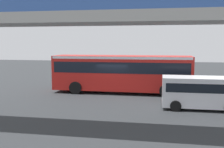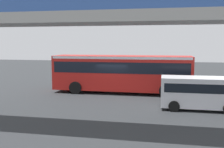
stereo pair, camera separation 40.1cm
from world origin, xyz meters
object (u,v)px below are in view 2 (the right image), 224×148
pedestrian (122,79)px  traffic_sign (174,67)px  city_bus (122,71)px  parked_van (199,91)px

pedestrian → traffic_sign: bearing=-159.6°
city_bus → traffic_sign: size_ratio=4.12×
pedestrian → traffic_sign: traffic_sign is taller
city_bus → pedestrian: bearing=-82.1°
pedestrian → traffic_sign: size_ratio=0.64×
parked_van → traffic_sign: traffic_sign is taller
traffic_sign → pedestrian: bearing=20.4°
parked_van → pedestrian: (6.05, -6.78, -0.30)m
city_bus → pedestrian: (0.30, -2.16, -1.00)m
city_bus → parked_van: size_ratio=2.40×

